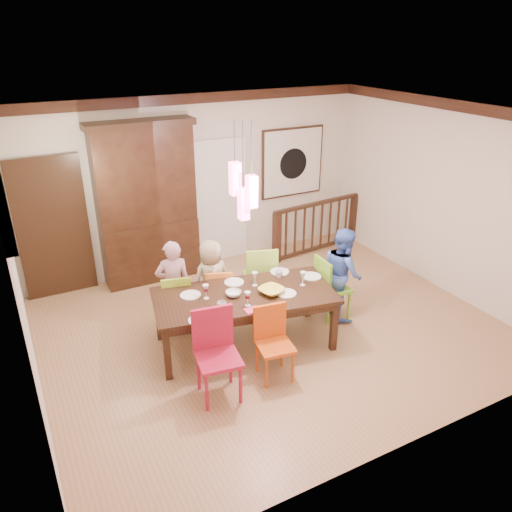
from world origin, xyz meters
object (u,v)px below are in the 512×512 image
balustrade (317,225)px  person_far_left (174,285)px  chair_end_right (333,283)px  dining_table (245,299)px  person_far_mid (212,280)px  china_hutch (147,204)px  person_end_right (343,273)px  chair_far_left (176,297)px

balustrade → person_far_left: size_ratio=1.52×
chair_end_right → person_far_left: size_ratio=0.72×
dining_table → balustrade: (2.56, 2.12, -0.17)m
chair_end_right → person_far_mid: size_ratio=0.80×
china_hutch → person_far_mid: (0.39, -1.61, -0.71)m
china_hutch → person_end_right: bearing=-49.7°
balustrade → person_far_mid: size_ratio=1.68×
person_far_mid → person_end_right: (1.66, -0.82, 0.08)m
balustrade → person_far_left: (-3.22, -1.29, 0.15)m
chair_far_left → china_hutch: (0.17, 1.70, 0.80)m
china_hutch → person_end_right: 3.24m
chair_end_right → balustrade: bearing=-25.8°
dining_table → person_far_left: (-0.66, 0.83, -0.02)m
china_hutch → person_far_left: (-0.17, -1.64, -0.65)m
chair_end_right → person_far_left: 2.23m
chair_far_left → person_end_right: bearing=176.1°
person_far_left → china_hutch: bearing=-86.6°
chair_end_right → person_end_right: bearing=-89.8°
balustrade → person_far_left: bearing=-163.8°
china_hutch → balustrade: china_hutch is taller
person_far_left → person_far_mid: (0.57, 0.03, -0.06)m
chair_end_right → person_far_left: bearing=72.4°
balustrade → chair_far_left: bearing=-162.9°
china_hutch → chair_far_left: bearing=-95.6°
dining_table → person_far_mid: 0.87m
balustrade → person_far_left: 3.47m
china_hutch → balustrade: (3.05, -0.35, -0.80)m
chair_far_left → person_far_mid: person_far_mid is taller
dining_table → chair_end_right: (1.42, 0.05, -0.14)m
chair_end_right → person_end_right: size_ratio=0.70×
balustrade → person_far_mid: person_far_mid is taller
dining_table → person_far_mid: person_far_mid is taller
dining_table → balustrade: 3.33m
person_far_left → dining_table: bearing=138.1°
chair_end_right → china_hutch: 3.17m
chair_end_right → person_far_mid: bearing=64.8°
dining_table → china_hutch: china_hutch is taller
chair_far_left → chair_end_right: chair_end_right is taller
chair_far_left → person_end_right: person_end_right is taller
person_far_mid → dining_table: bearing=91.3°
china_hutch → person_far_mid: 1.80m
chair_end_right → balustrade: size_ratio=0.48×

